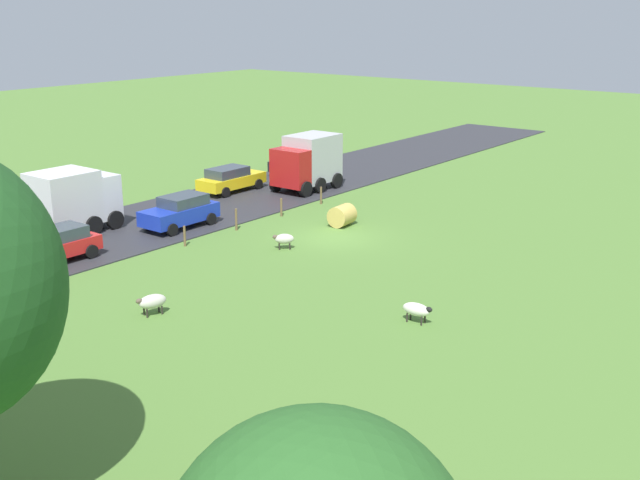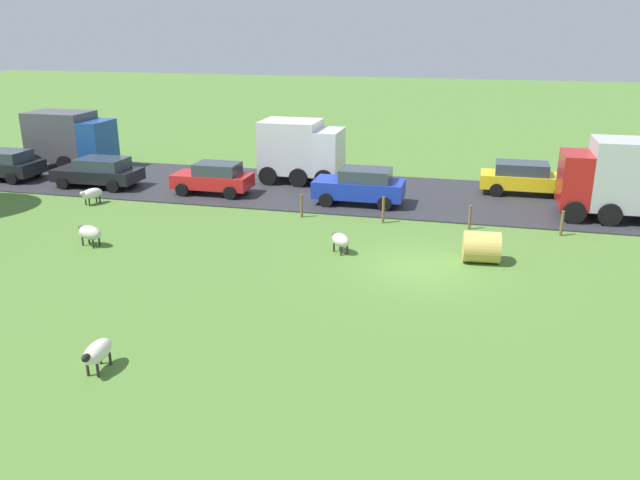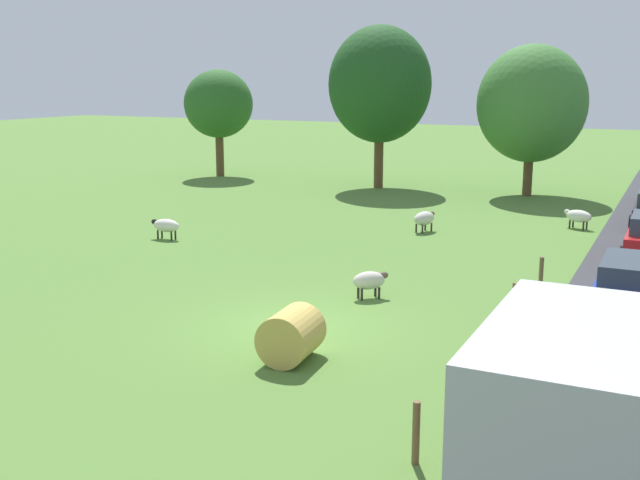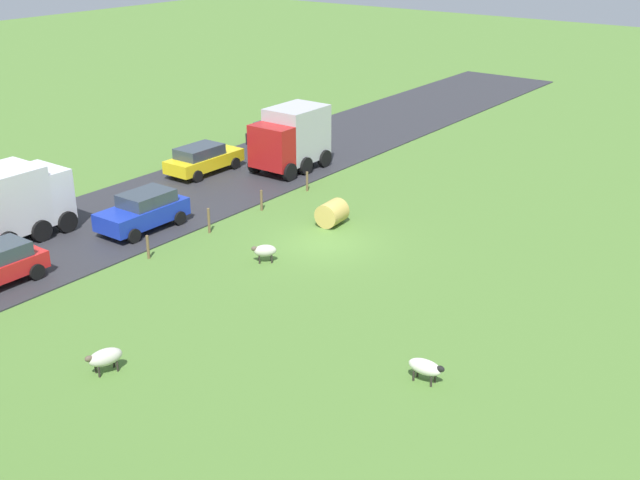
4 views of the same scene
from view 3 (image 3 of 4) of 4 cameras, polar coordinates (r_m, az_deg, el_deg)
name	(u,v)px [view 3 (image 3 of 4)]	position (r m, az deg, el deg)	size (l,w,h in m)	color
ground_plane	(292,326)	(18.61, -2.12, -6.45)	(160.00, 160.00, 0.00)	#517A33
sheep_0	(166,226)	(28.93, -11.44, 1.06)	(1.20, 0.54, 0.76)	silver
sheep_1	(578,216)	(32.02, 18.73, 1.70)	(1.22, 0.84, 0.76)	silver
sheep_2	(424,219)	(29.95, 7.80, 1.60)	(0.85, 1.24, 0.81)	beige
sheep_3	(369,281)	(20.79, 3.71, -3.04)	(1.00, 0.99, 0.75)	beige
hay_bale_0	(291,335)	(16.27, -2.16, -7.12)	(1.12, 1.12, 1.28)	tan
tree_0	(380,85)	(41.64, 4.49, 11.50)	(5.50, 5.50, 8.66)	brown
tree_1	(218,104)	(47.02, -7.59, 10.02)	(4.13, 4.13, 6.39)	brown
tree_2	(532,104)	(39.98, 15.53, 9.77)	(5.42, 5.42, 7.54)	brown
fence_post_0	(416,433)	(12.26, 7.18, -14.10)	(0.12, 0.12, 1.03)	brown
fence_post_1	(475,358)	(15.44, 11.52, -8.63)	(0.12, 0.12, 1.03)	brown
fence_post_2	(514,306)	(18.75, 14.29, -4.83)	(0.12, 0.12, 1.16)	brown
fence_post_3	(541,275)	(22.18, 16.17, -2.51)	(0.12, 0.12, 1.02)	brown
truck_0	(605,460)	(9.10, 20.49, -15.11)	(2.70, 4.37, 3.42)	#B21919
car_5	(638,290)	(19.77, 22.63, -3.49)	(2.07, 4.16, 1.66)	#1933B2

